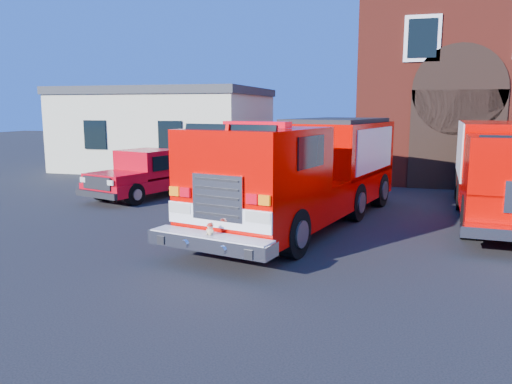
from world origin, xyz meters
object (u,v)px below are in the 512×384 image
(side_building, at_px, (168,128))
(fire_engine, at_px, (307,170))
(secondary_truck, at_px, (508,168))
(pickup_truck, at_px, (153,174))

(side_building, height_order, fire_engine, side_building)
(fire_engine, xyz_separation_m, secondary_truck, (5.61, 2.21, -0.00))
(side_building, distance_m, secondary_truck, 18.03)
(pickup_truck, bearing_deg, side_building, 111.53)
(fire_engine, height_order, pickup_truck, fire_engine)
(fire_engine, distance_m, pickup_truck, 7.09)
(fire_engine, bearing_deg, secondary_truck, 21.51)
(pickup_truck, height_order, secondary_truck, secondary_truck)
(side_building, xyz_separation_m, secondary_truck, (15.39, -9.37, -0.66))
(side_building, xyz_separation_m, pickup_truck, (3.39, -8.59, -1.37))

